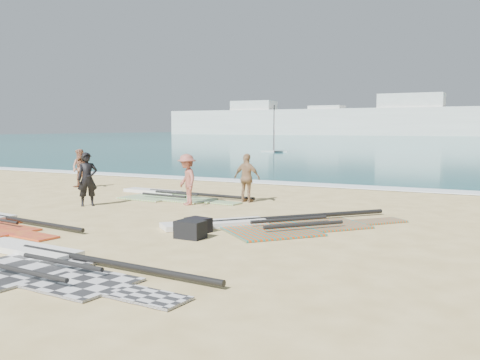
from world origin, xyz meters
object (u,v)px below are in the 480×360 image
at_px(rig_grey, 47,264).
at_px(gear_bag_far, 198,225).
at_px(beachgoer_left, 81,168).
at_px(beachgoer_mid, 187,180).
at_px(rig_orange, 270,225).
at_px(beachgoer_back, 247,178).
at_px(gear_bag_near, 190,230).
at_px(rig_green, 168,195).
at_px(person_wetsuit, 87,179).

xyz_separation_m(rig_grey, gear_bag_far, (0.71, 3.89, 0.12)).
relative_size(beachgoer_left, beachgoer_mid, 0.97).
bearing_deg(rig_grey, beachgoer_mid, 108.59).
bearing_deg(rig_orange, beachgoer_back, 75.23).
height_order(rig_grey, gear_bag_near, gear_bag_near).
relative_size(rig_green, beachgoer_left, 3.56).
xyz_separation_m(person_wetsuit, beachgoer_mid, (2.63, 1.61, -0.03)).
bearing_deg(beachgoer_mid, rig_grey, -36.35).
height_order(rig_green, beachgoer_left, beachgoer_left).
bearing_deg(beachgoer_back, person_wetsuit, 39.68).
height_order(rig_orange, beachgoer_back, beachgoer_back).
bearing_deg(gear_bag_far, person_wetsuit, 159.60).
relative_size(gear_bag_near, beachgoer_mid, 0.38).
xyz_separation_m(rig_green, person_wetsuit, (-0.90, -3.01, 0.79)).
bearing_deg(beachgoer_left, beachgoer_mid, -24.81).
bearing_deg(beachgoer_left, gear_bag_far, -38.85).
xyz_separation_m(person_wetsuit, beachgoer_left, (-3.83, 3.67, -0.05)).
relative_size(rig_green, gear_bag_far, 9.95).
distance_m(rig_orange, beachgoer_back, 4.42).
relative_size(gear_bag_far, beachgoer_left, 0.36).
xyz_separation_m(rig_green, beachgoer_back, (3.14, 0.02, 0.75)).
height_order(rig_orange, gear_bag_near, gear_bag_near).
xyz_separation_m(rig_orange, gear_bag_far, (-1.21, -1.39, 0.12)).
relative_size(gear_bag_far, person_wetsuit, 0.34).
bearing_deg(gear_bag_far, beachgoer_left, 148.28).
height_order(rig_grey, rig_orange, rig_orange).
xyz_separation_m(rig_orange, gear_bag_near, (-0.99, -2.08, 0.15)).
bearing_deg(gear_bag_near, beachgoer_mid, 123.91).
xyz_separation_m(person_wetsuit, beachgoer_back, (4.04, 3.04, -0.04)).
relative_size(rig_orange, beachgoer_back, 3.31).
xyz_separation_m(gear_bag_far, beachgoer_left, (-9.11, 5.63, 0.62)).
bearing_deg(rig_grey, gear_bag_near, 77.80).
relative_size(rig_orange, gear_bag_far, 9.41).
bearing_deg(beachgoer_back, gear_bag_far, 106.69).
height_order(rig_orange, gear_bag_far, gear_bag_far).
xyz_separation_m(rig_grey, gear_bag_near, (0.93, 3.20, 0.15)).
bearing_deg(rig_green, gear_bag_far, -44.15).
xyz_separation_m(rig_grey, rig_orange, (1.92, 5.28, 0.00)).
bearing_deg(person_wetsuit, gear_bag_near, -75.63).
bearing_deg(beachgoer_mid, gear_bag_far, -14.33).
bearing_deg(rig_grey, person_wetsuit, 132.01).
relative_size(gear_bag_far, beachgoer_back, 0.35).
bearing_deg(beachgoer_back, beachgoer_mid, 48.26).
bearing_deg(person_wetsuit, rig_orange, -54.89).
bearing_deg(beachgoer_left, beachgoer_back, -11.71).
bearing_deg(beachgoer_mid, beachgoer_left, -158.57).
xyz_separation_m(gear_bag_far, beachgoer_mid, (-2.65, 3.57, 0.64)).
bearing_deg(beachgoer_mid, person_wetsuit, -109.51).
bearing_deg(beachgoer_back, rig_grey, 96.15).
distance_m(rig_green, gear_bag_far, 6.63).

